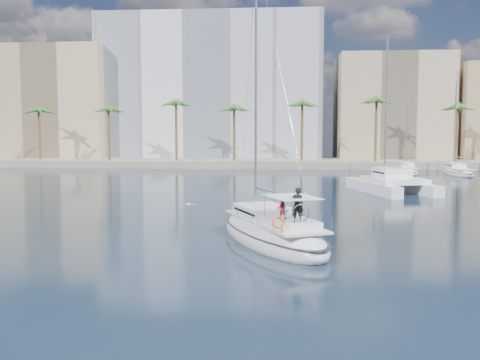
{
  "coord_description": "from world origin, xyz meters",
  "views": [
    {
      "loc": [
        1.58,
        -32.25,
        6.27
      ],
      "look_at": [
        -1.01,
        1.5,
        3.12
      ],
      "focal_mm": 40.0,
      "sensor_mm": 36.0,
      "label": 1
    }
  ],
  "objects": [
    {
      "name": "ground",
      "position": [
        0.0,
        0.0,
        0.0
      ],
      "size": [
        160.0,
        160.0,
        0.0
      ],
      "primitive_type": "plane",
      "color": "black",
      "rests_on": "ground"
    },
    {
      "name": "quay",
      "position": [
        0.0,
        61.0,
        0.6
      ],
      "size": [
        120.0,
        14.0,
        1.2
      ],
      "primitive_type": "cube",
      "color": "gray",
      "rests_on": "ground"
    },
    {
      "name": "main_sloop",
      "position": [
        1.1,
        -2.7,
        0.53
      ],
      "size": [
        8.23,
        12.17,
        17.35
      ],
      "rotation": [
        0.0,
        0.0,
        0.43
      ],
      "color": "white",
      "rests_on": "ground"
    },
    {
      "name": "palm_centre",
      "position": [
        0.0,
        57.0,
        10.28
      ],
      "size": [
        3.6,
        3.6,
        12.3
      ],
      "color": "brown",
      "rests_on": "ground"
    },
    {
      "name": "building_modern",
      "position": [
        -12.0,
        73.0,
        14.0
      ],
      "size": [
        42.0,
        16.0,
        28.0
      ],
      "primitive_type": "cube",
      "color": "white",
      "rests_on": "ground"
    },
    {
      "name": "building_tan_left",
      "position": [
        -42.0,
        69.0,
        11.0
      ],
      "size": [
        22.0,
        14.0,
        22.0
      ],
      "primitive_type": "cube",
      "color": "tan",
      "rests_on": "ground"
    },
    {
      "name": "moored_yacht_b",
      "position": [
        26.5,
        45.0,
        0.0
      ],
      "size": [
        3.32,
        10.83,
        13.72
      ],
      "primitive_type": null,
      "rotation": [
        0.0,
        0.0,
        -0.02
      ],
      "color": "white",
      "rests_on": "ground"
    },
    {
      "name": "moored_yacht_a",
      "position": [
        20.0,
        47.0,
        0.0
      ],
      "size": [
        3.37,
        9.52,
        11.9
      ],
      "primitive_type": null,
      "rotation": [
        0.0,
        0.0,
        -0.07
      ],
      "color": "white",
      "rests_on": "ground"
    },
    {
      "name": "building_beige",
      "position": [
        22.0,
        70.0,
        10.0
      ],
      "size": [
        20.0,
        14.0,
        20.0
      ],
      "primitive_type": "cube",
      "color": "tan",
      "rests_on": "ground"
    },
    {
      "name": "seagull",
      "position": [
        -5.31,
        7.01,
        0.74
      ],
      "size": [
        1.17,
        0.5,
        0.22
      ],
      "color": "silver",
      "rests_on": "ground"
    },
    {
      "name": "palm_left",
      "position": [
        -34.0,
        57.0,
        10.28
      ],
      "size": [
        3.6,
        3.6,
        12.3
      ],
      "color": "brown",
      "rests_on": "ground"
    },
    {
      "name": "catamaran",
      "position": [
        12.79,
        22.43,
        1.11
      ],
      "size": [
        8.0,
        11.73,
        15.75
      ],
      "rotation": [
        0.0,
        0.0,
        0.27
      ],
      "color": "white",
      "rests_on": "ground"
    }
  ]
}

